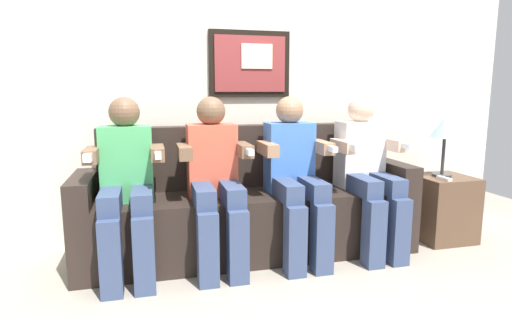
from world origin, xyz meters
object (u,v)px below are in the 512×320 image
Objects in this scene: side_table_right at (442,208)px; table_lamp at (445,130)px; person_rightmost at (367,168)px; person_left_center at (215,176)px; person_right_center at (295,172)px; couch at (250,210)px; person_leftmost at (127,180)px; spare_remote_on_table at (444,178)px.

table_lamp reaches higher than side_table_right.
person_rightmost reaches higher than table_lamp.
table_lamp is (1.76, 0.06, 0.25)m from person_left_center.
couch is at bearing 148.33° from person_right_center.
person_leftmost is 2.32m from table_lamp.
side_table_right is at bearing 2.82° from person_right_center.
side_table_right is 0.61m from table_lamp.
couch is 2.09× the size of person_leftmost.
couch is 2.09× the size of person_left_center.
person_left_center is at bearing 179.98° from person_rightmost.
table_lamp is (0.67, 0.06, 0.25)m from person_rightmost.
couch is 2.09× the size of person_right_center.
spare_remote_on_table is at bearing -4.32° from person_rightmost.
person_leftmost is at bearing 180.00° from person_rightmost.
table_lamp is 3.54× the size of spare_remote_on_table.
person_right_center is at bearing 177.70° from spare_remote_on_table.
person_rightmost is 0.72m from table_lamp.
person_right_center is 1.29m from side_table_right.
spare_remote_on_table is (1.42, -0.21, 0.20)m from couch.
person_rightmost is at bearing -0.05° from person_right_center.
couch reaches higher than side_table_right.
table_lamp is at bearing 1.50° from person_leftmost.
table_lamp is at bearing 5.15° from person_rightmost.
person_left_center reaches higher than couch.
person_leftmost is at bearing -178.50° from table_lamp.
side_table_right is (1.24, 0.06, -0.36)m from person_right_center.
person_leftmost is 1.00× the size of person_right_center.
side_table_right is (1.78, 0.06, -0.36)m from person_left_center.
couch is 0.43m from person_left_center.
person_left_center is 1.00× the size of person_right_center.
side_table_right is at bearing 5.05° from person_rightmost.
table_lamp is at bearing -177.45° from side_table_right.
person_leftmost is at bearing -179.95° from person_left_center.
side_table_right is 1.09× the size of table_lamp.
spare_remote_on_table is (0.61, -0.05, -0.10)m from person_rightmost.
person_right_center is at bearing 179.95° from person_rightmost.
side_table_right is at bearing 2.55° from table_lamp.
person_right_center is 2.41× the size of table_lamp.
person_rightmost is (0.54, -0.00, 0.00)m from person_right_center.
person_right_center is at bearing -177.18° from side_table_right.
couch is at bearing 168.33° from person_rightmost.
person_left_center reaches higher than table_lamp.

